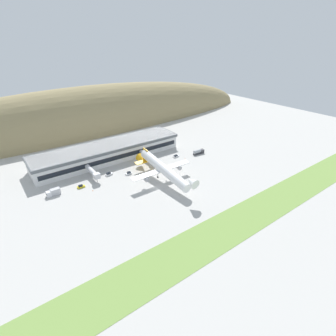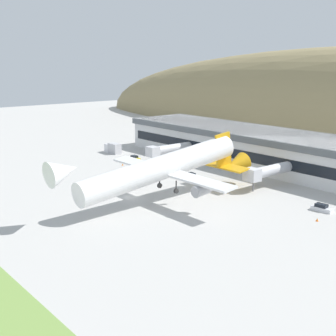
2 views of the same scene
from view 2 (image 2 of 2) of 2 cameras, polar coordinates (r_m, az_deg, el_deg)
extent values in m
plane|color=#B7B5AF|center=(103.56, -4.71, -3.54)|extent=(426.25, 426.25, 0.00)
cube|color=silver|center=(136.83, 11.02, 2.46)|extent=(93.06, 20.81, 9.77)
cube|color=#565B60|center=(136.16, 11.09, 4.12)|extent=(94.26, 22.01, 1.76)
cube|color=black|center=(129.14, 8.05, 1.72)|extent=(89.34, 0.16, 2.74)
cylinder|color=silver|center=(137.42, 0.45, 2.37)|extent=(2.60, 14.05, 2.60)
cube|color=silver|center=(133.09, -1.87, 2.01)|extent=(3.38, 2.86, 2.86)
cylinder|color=slate|center=(133.79, -1.70, 1.20)|extent=(0.36, 0.36, 4.00)
cylinder|color=silver|center=(113.05, 12.42, -0.29)|extent=(2.60, 13.34, 2.60)
cube|color=silver|center=(107.99, 10.23, -0.81)|extent=(3.38, 2.86, 2.86)
cylinder|color=slate|center=(108.86, 10.36, -1.80)|extent=(0.36, 0.36, 4.00)
cylinder|color=white|center=(97.13, -0.92, 0.00)|extent=(5.03, 39.38, 9.70)
cone|color=white|center=(84.86, -12.68, -0.39)|extent=(4.93, 6.09, 5.57)
cone|color=orange|center=(112.91, 8.10, 0.30)|extent=(4.93, 7.09, 5.69)
cube|color=orange|center=(109.15, 6.75, 2.24)|extent=(0.50, 5.43, 8.24)
cube|color=orange|center=(110.13, 6.78, 0.26)|extent=(13.09, 3.54, 0.78)
cube|color=white|center=(98.58, -0.04, -0.47)|extent=(36.41, 3.63, 0.88)
cylinder|color=#9E9EA3|center=(107.04, -3.98, -0.23)|extent=(2.30, 3.85, 2.72)
cylinder|color=#9E9EA3|center=(90.71, 4.10, -2.68)|extent=(2.30, 3.85, 2.72)
cylinder|color=#2D2D2D|center=(101.27, -1.03, -1.55)|extent=(0.28, 0.28, 2.20)
cylinder|color=#2D2D2D|center=(101.56, -1.03, -2.15)|extent=(0.45, 1.10, 1.10)
cylinder|color=#2D2D2D|center=(97.14, 1.00, -2.19)|extent=(0.28, 0.28, 2.20)
cylinder|color=#2D2D2D|center=(97.44, 1.00, -2.81)|extent=(0.45, 1.10, 1.10)
cylinder|color=#2D2D2D|center=(89.95, -7.69, -2.24)|extent=(0.22, 0.22, 1.98)
cylinder|color=#2D2D2D|center=(90.21, -7.67, -2.85)|extent=(0.30, 0.82, 0.82)
cube|color=silver|center=(119.27, 2.77, -1.07)|extent=(3.90, 2.12, 0.81)
cube|color=black|center=(118.95, 2.82, -0.75)|extent=(2.20, 1.70, 0.66)
cube|color=gold|center=(140.98, -4.08, 1.12)|extent=(3.96, 1.92, 0.79)
cube|color=black|center=(140.99, -4.12, 1.41)|extent=(2.20, 1.58, 0.64)
cube|color=silver|center=(98.72, 18.28, -4.78)|extent=(4.37, 2.01, 0.79)
cube|color=black|center=(98.61, 18.20, -4.36)|extent=(2.44, 1.62, 0.65)
cube|color=silver|center=(129.86, 1.84, 0.13)|extent=(4.11, 2.06, 0.90)
cube|color=black|center=(129.82, 1.78, 0.49)|extent=(2.30, 1.65, 0.73)
cube|color=silver|center=(154.20, -7.21, 2.46)|extent=(2.12, 2.43, 2.75)
cube|color=black|center=(155.02, -7.43, 2.69)|extent=(0.08, 2.06, 1.21)
cube|color=#B7B7BC|center=(151.41, -6.54, 2.38)|extent=(4.50, 2.43, 3.26)
cube|color=orange|center=(92.53, 17.71, -6.18)|extent=(0.52, 0.52, 0.03)
cone|color=orange|center=(92.43, 17.72, -6.01)|extent=(0.40, 0.40, 0.55)
cube|color=orange|center=(134.40, -5.55, 0.33)|extent=(0.52, 0.52, 0.03)
cone|color=orange|center=(134.34, -5.55, 0.45)|extent=(0.40, 0.40, 0.55)
camera|label=1|loc=(156.81, -59.35, 22.63)|focal=28.00mm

